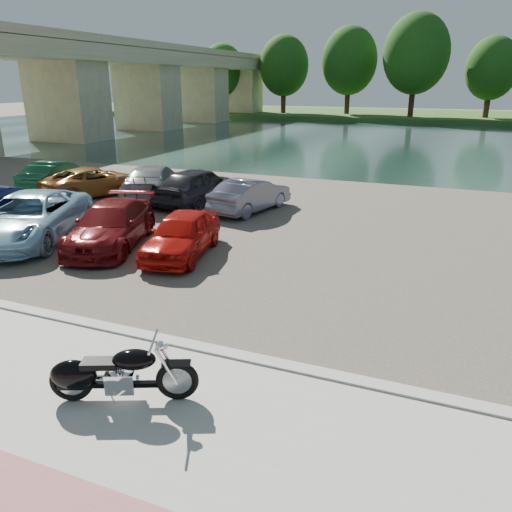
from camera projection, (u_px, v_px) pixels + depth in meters
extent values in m
plane|color=#595447|center=(154.00, 418.00, 7.62)|extent=(200.00, 200.00, 0.00)
cube|color=#A6A49C|center=(112.00, 458.00, 6.73)|extent=(60.00, 6.00, 0.10)
cube|color=#A6A49C|center=(213.00, 352.00, 9.35)|extent=(60.00, 0.30, 0.14)
cube|color=#48413A|center=(331.00, 230.00, 17.23)|extent=(60.00, 18.00, 0.04)
cube|color=#182C28|center=(415.00, 142.00, 42.58)|extent=(120.00, 40.00, 0.00)
cube|color=#22491A|center=(437.00, 116.00, 70.44)|extent=(120.00, 24.00, 0.60)
cube|color=tan|center=(133.00, 57.00, 50.20)|extent=(7.00, 56.00, 1.40)
cube|color=tan|center=(133.00, 47.00, 49.87)|extent=(7.00, 56.00, 0.70)
cube|color=tan|center=(68.00, 97.00, 42.65)|extent=(6.00, 4.00, 7.20)
cube|color=tan|center=(147.00, 94.00, 53.13)|extent=(6.00, 4.00, 7.20)
cube|color=tan|center=(201.00, 92.00, 63.62)|extent=(6.00, 4.00, 7.20)
cube|color=tan|center=(239.00, 91.00, 74.11)|extent=(6.00, 4.00, 7.20)
cylinder|color=#352013|center=(223.00, 96.00, 73.84)|extent=(0.70, 0.70, 4.50)
ellipsoid|color=#123B10|center=(222.00, 70.00, 72.66)|extent=(6.30, 6.30, 7.56)
cylinder|color=#352013|center=(283.00, 95.00, 71.78)|extent=(0.70, 0.70, 4.95)
ellipsoid|color=#123B10|center=(284.00, 66.00, 70.47)|extent=(6.93, 6.93, 8.32)
cylinder|color=#352013|center=(348.00, 94.00, 69.72)|extent=(0.70, 0.70, 5.40)
ellipsoid|color=#123B10|center=(349.00, 61.00, 68.29)|extent=(7.56, 7.56, 9.07)
cylinder|color=#352013|center=(412.00, 93.00, 63.98)|extent=(0.70, 0.70, 5.85)
ellipsoid|color=#123B10|center=(416.00, 54.00, 62.44)|extent=(8.19, 8.19, 9.83)
cylinder|color=#352013|center=(488.00, 99.00, 62.22)|extent=(0.70, 0.70, 4.50)
ellipsoid|color=#123B10|center=(492.00, 68.00, 61.03)|extent=(6.30, 6.30, 7.56)
torus|color=black|center=(177.00, 380.00, 7.80)|extent=(0.67, 0.38, 0.68)
torus|color=black|center=(71.00, 382.00, 7.76)|extent=(0.67, 0.38, 0.68)
cylinder|color=#B2B2B7|center=(177.00, 380.00, 7.80)|extent=(0.45, 0.24, 0.46)
cylinder|color=#B2B2B7|center=(71.00, 382.00, 7.76)|extent=(0.45, 0.24, 0.46)
cylinder|color=silver|center=(166.00, 367.00, 7.60)|extent=(0.32, 0.18, 0.63)
cylinder|color=silver|center=(168.00, 360.00, 7.79)|extent=(0.32, 0.18, 0.63)
cylinder|color=silver|center=(153.00, 341.00, 7.56)|extent=(0.33, 0.70, 0.04)
sphere|color=silver|center=(160.00, 346.00, 7.59)|extent=(0.21, 0.21, 0.16)
sphere|color=silver|center=(165.00, 346.00, 7.59)|extent=(0.14, 0.14, 0.11)
cube|color=black|center=(176.00, 363.00, 7.69)|extent=(0.47, 0.31, 0.06)
cube|color=black|center=(125.00, 384.00, 7.80)|extent=(1.14, 0.57, 0.08)
cube|color=silver|center=(121.00, 380.00, 7.78)|extent=(0.54, 0.47, 0.34)
cylinder|color=silver|center=(126.00, 369.00, 7.71)|extent=(0.30, 0.26, 0.27)
cylinder|color=silver|center=(114.00, 369.00, 7.71)|extent=(0.30, 0.26, 0.27)
ellipsoid|color=black|center=(134.00, 360.00, 7.66)|extent=(0.77, 0.60, 0.32)
cube|color=black|center=(100.00, 363.00, 7.67)|extent=(0.62, 0.48, 0.10)
ellipsoid|color=black|center=(74.00, 375.00, 7.72)|extent=(0.80, 0.60, 0.50)
cube|color=black|center=(71.00, 379.00, 7.75)|extent=(0.44, 0.32, 0.30)
cylinder|color=silver|center=(105.00, 382.00, 7.96)|extent=(1.04, 0.52, 0.09)
cylinder|color=silver|center=(105.00, 378.00, 7.94)|extent=(1.04, 0.52, 0.09)
cylinder|color=#B2B2B7|center=(113.00, 399.00, 7.68)|extent=(0.08, 0.14, 0.22)
imported|color=#95C1DA|center=(29.00, 218.00, 15.78)|extent=(4.24, 5.93, 1.50)
imported|color=#630E11|center=(111.00, 225.00, 15.29)|extent=(3.15, 4.89, 1.32)
imported|color=#B4100C|center=(182.00, 234.00, 14.46)|extent=(2.18, 3.98, 1.28)
imported|color=#113F24|center=(57.00, 176.00, 23.27)|extent=(2.04, 4.33, 1.37)
imported|color=#925521|center=(94.00, 181.00, 22.21)|extent=(3.55, 4.99, 1.26)
imported|color=gray|center=(154.00, 182.00, 21.59)|extent=(3.62, 5.41, 1.46)
imported|color=black|center=(198.00, 185.00, 20.66)|extent=(2.27, 4.63, 1.52)
imported|color=slate|center=(251.00, 195.00, 19.46)|extent=(2.14, 4.11, 1.29)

